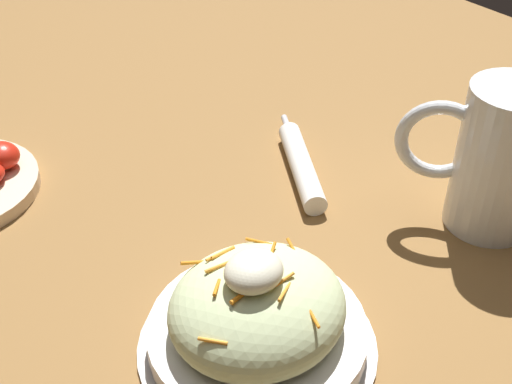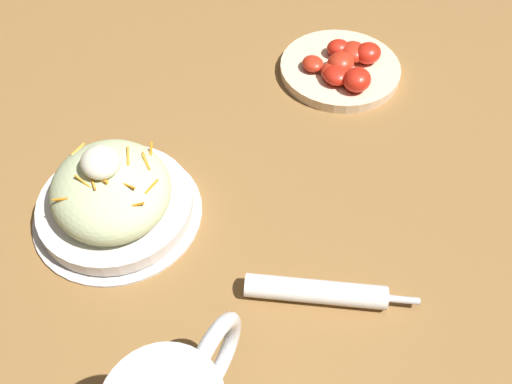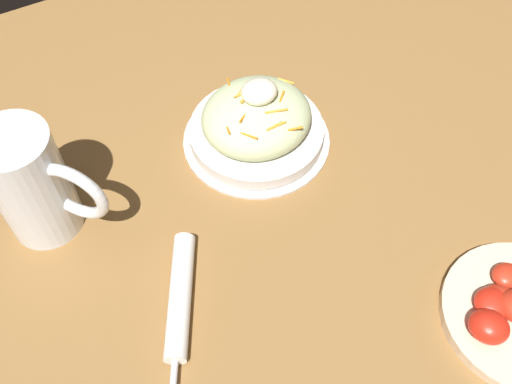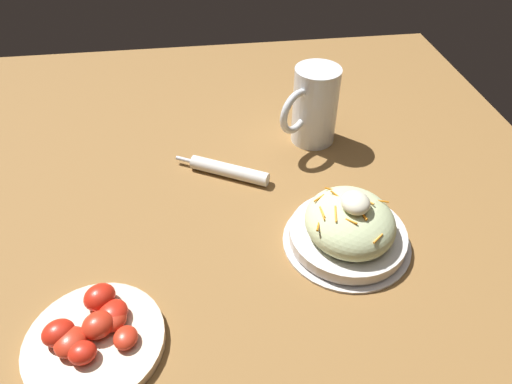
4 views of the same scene
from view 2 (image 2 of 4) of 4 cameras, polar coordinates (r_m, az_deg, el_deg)
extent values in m
plane|color=olive|center=(0.70, 7.41, -1.92)|extent=(1.43, 1.43, 0.00)
cylinder|color=silver|center=(0.71, -14.27, -2.06)|extent=(0.21, 0.21, 0.01)
cylinder|color=silver|center=(0.70, -14.49, -1.37)|extent=(0.19, 0.19, 0.02)
ellipsoid|color=beige|center=(0.68, -15.00, 0.20)|extent=(0.16, 0.14, 0.08)
cylinder|color=orange|center=(0.64, -10.94, 0.56)|extent=(0.02, 0.02, 0.00)
cylinder|color=orange|center=(0.62, -12.48, -1.33)|extent=(0.01, 0.02, 0.01)
cylinder|color=orange|center=(0.65, -17.71, 1.04)|extent=(0.02, 0.02, 0.01)
cylinder|color=orange|center=(0.63, -13.33, 0.67)|extent=(0.02, 0.01, 0.01)
cylinder|color=orange|center=(0.67, -15.25, 4.32)|extent=(0.02, 0.02, 0.01)
cylinder|color=orange|center=(0.64, -16.01, 1.36)|extent=(0.02, 0.02, 0.01)
cylinder|color=orange|center=(0.68, -11.02, 4.02)|extent=(0.03, 0.01, 0.01)
cylinder|color=orange|center=(0.66, -13.30, 3.70)|extent=(0.03, 0.01, 0.01)
cylinder|color=orange|center=(0.66, -11.47, 3.23)|extent=(0.03, 0.00, 0.00)
cylinder|color=orange|center=(0.66, -16.77, 3.28)|extent=(0.03, 0.01, 0.00)
cylinder|color=orange|center=(0.65, -19.60, -0.69)|extent=(0.01, 0.02, 0.00)
cylinder|color=orange|center=(0.70, -18.23, 4.29)|extent=(0.02, 0.02, 0.00)
cylinder|color=orange|center=(0.64, -16.79, 0.99)|extent=(0.02, 0.00, 0.00)
cylinder|color=orange|center=(0.66, -11.49, 3.10)|extent=(0.02, 0.00, 0.00)
ellipsoid|color=#EFEACC|center=(0.65, -16.04, 3.05)|extent=(0.05, 0.05, 0.03)
torus|color=white|center=(0.50, -4.62, -17.31)|extent=(0.07, 0.08, 0.09)
cylinder|color=white|center=(0.62, 6.26, -10.34)|extent=(0.10, 0.15, 0.03)
cylinder|color=silver|center=(0.63, 15.21, -10.87)|extent=(0.02, 0.04, 0.01)
cylinder|color=beige|center=(0.89, 8.80, 12.63)|extent=(0.19, 0.19, 0.02)
ellipsoid|color=red|center=(0.89, 11.68, 14.10)|extent=(0.05, 0.06, 0.03)
ellipsoid|color=red|center=(0.90, 10.21, 14.30)|extent=(0.06, 0.06, 0.02)
ellipsoid|color=red|center=(0.90, 8.63, 14.73)|extent=(0.03, 0.04, 0.02)
ellipsoid|color=red|center=(0.85, 8.43, 12.11)|extent=(0.05, 0.05, 0.02)
ellipsoid|color=red|center=(0.84, 10.58, 11.52)|extent=(0.06, 0.06, 0.03)
ellipsoid|color=red|center=(0.86, 8.05, 12.47)|extent=(0.05, 0.05, 0.02)
ellipsoid|color=red|center=(0.87, 5.99, 13.26)|extent=(0.04, 0.04, 0.02)
ellipsoid|color=red|center=(0.87, 8.88, 13.24)|extent=(0.06, 0.06, 0.03)
camera|label=1|loc=(0.77, -55.54, 26.92)|focal=47.65mm
camera|label=3|loc=(0.52, 68.72, 39.32)|focal=41.02mm
camera|label=4|loc=(0.98, -16.01, 51.65)|focal=32.86mm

